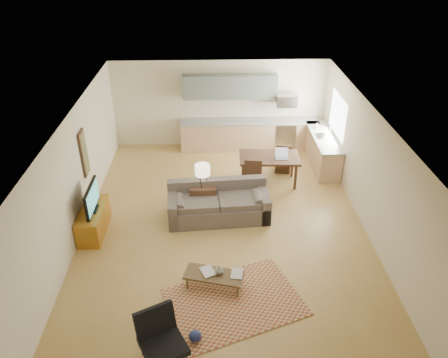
{
  "coord_description": "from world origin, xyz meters",
  "views": [
    {
      "loc": [
        -0.27,
        -8.17,
        6.13
      ],
      "look_at": [
        0.0,
        0.3,
        1.15
      ],
      "focal_mm": 35.0,
      "sensor_mm": 36.0,
      "label": 1
    }
  ],
  "objects_px": {
    "sofa": "(218,202)",
    "dining_table": "(269,170)",
    "coffee_table": "(214,281)",
    "console_table": "(203,199)",
    "armchair": "(163,342)",
    "tv_credenza": "(93,221)"
  },
  "relations": [
    {
      "from": "sofa",
      "to": "dining_table",
      "type": "bearing_deg",
      "value": 44.87
    },
    {
      "from": "coffee_table",
      "to": "console_table",
      "type": "height_order",
      "value": "console_table"
    },
    {
      "from": "coffee_table",
      "to": "armchair",
      "type": "height_order",
      "value": "armchair"
    },
    {
      "from": "armchair",
      "to": "tv_credenza",
      "type": "distance_m",
      "value": 3.98
    },
    {
      "from": "armchair",
      "to": "dining_table",
      "type": "height_order",
      "value": "armchair"
    },
    {
      "from": "coffee_table",
      "to": "armchair",
      "type": "bearing_deg",
      "value": -102.21
    },
    {
      "from": "tv_credenza",
      "to": "dining_table",
      "type": "distance_m",
      "value": 4.71
    },
    {
      "from": "console_table",
      "to": "tv_credenza",
      "type": "bearing_deg",
      "value": -165.17
    },
    {
      "from": "console_table",
      "to": "dining_table",
      "type": "xyz_separation_m",
      "value": [
        1.75,
        1.33,
        0.03
      ]
    },
    {
      "from": "dining_table",
      "to": "sofa",
      "type": "bearing_deg",
      "value": -128.69
    },
    {
      "from": "coffee_table",
      "to": "tv_credenza",
      "type": "relative_size",
      "value": 0.87
    },
    {
      "from": "sofa",
      "to": "dining_table",
      "type": "relative_size",
      "value": 1.57
    },
    {
      "from": "tv_credenza",
      "to": "console_table",
      "type": "relative_size",
      "value": 1.8
    },
    {
      "from": "coffee_table",
      "to": "dining_table",
      "type": "distance_m",
      "value": 4.23
    },
    {
      "from": "sofa",
      "to": "coffee_table",
      "type": "relative_size",
      "value": 2.18
    },
    {
      "from": "tv_credenza",
      "to": "console_table",
      "type": "height_order",
      "value": "console_table"
    },
    {
      "from": "coffee_table",
      "to": "tv_credenza",
      "type": "xyz_separation_m",
      "value": [
        -2.72,
        1.88,
        0.13
      ]
    },
    {
      "from": "sofa",
      "to": "dining_table",
      "type": "height_order",
      "value": "sofa"
    },
    {
      "from": "tv_credenza",
      "to": "sofa",
      "type": "bearing_deg",
      "value": 9.25
    },
    {
      "from": "armchair",
      "to": "console_table",
      "type": "bearing_deg",
      "value": 54.79
    },
    {
      "from": "dining_table",
      "to": "tv_credenza",
      "type": "bearing_deg",
      "value": -151.83
    },
    {
      "from": "armchair",
      "to": "console_table",
      "type": "xyz_separation_m",
      "value": [
        0.59,
        4.23,
        -0.08
      ]
    }
  ]
}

